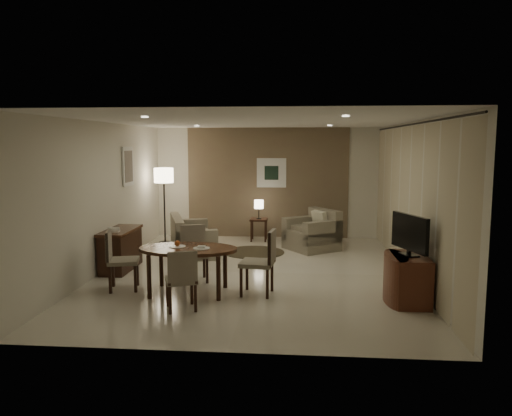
# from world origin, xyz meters

# --- Properties ---
(room_shell) EXTENTS (5.50, 7.00, 2.70)m
(room_shell) POSITION_xyz_m (0.00, 0.40, 1.35)
(room_shell) COLOR beige
(room_shell) RESTS_ON ground
(taupe_accent) EXTENTS (3.96, 0.03, 2.70)m
(taupe_accent) POSITION_xyz_m (0.00, 3.48, 1.35)
(taupe_accent) COLOR brown
(taupe_accent) RESTS_ON wall_back
(curtain_wall) EXTENTS (0.08, 6.70, 2.58)m
(curtain_wall) POSITION_xyz_m (2.68, 0.00, 1.32)
(curtain_wall) COLOR beige
(curtain_wall) RESTS_ON wall_right
(curtain_rod) EXTENTS (0.03, 6.80, 0.03)m
(curtain_rod) POSITION_xyz_m (2.68, 0.00, 2.64)
(curtain_rod) COLOR black
(curtain_rod) RESTS_ON wall_right
(art_back_frame) EXTENTS (0.72, 0.03, 0.72)m
(art_back_frame) POSITION_xyz_m (0.10, 3.46, 1.60)
(art_back_frame) COLOR silver
(art_back_frame) RESTS_ON wall_back
(art_back_canvas) EXTENTS (0.34, 0.01, 0.34)m
(art_back_canvas) POSITION_xyz_m (0.10, 3.44, 1.60)
(art_back_canvas) COLOR black
(art_back_canvas) RESTS_ON wall_back
(art_left_frame) EXTENTS (0.03, 0.60, 0.80)m
(art_left_frame) POSITION_xyz_m (-2.72, 1.20, 1.85)
(art_left_frame) COLOR silver
(art_left_frame) RESTS_ON wall_left
(art_left_canvas) EXTENTS (0.01, 0.46, 0.64)m
(art_left_canvas) POSITION_xyz_m (-2.71, 1.20, 1.85)
(art_left_canvas) COLOR gray
(art_left_canvas) RESTS_ON wall_left
(downlight_nl) EXTENTS (0.10, 0.10, 0.01)m
(downlight_nl) POSITION_xyz_m (-1.40, -1.80, 2.69)
(downlight_nl) COLOR white
(downlight_nl) RESTS_ON ceiling
(downlight_nr) EXTENTS (0.10, 0.10, 0.01)m
(downlight_nr) POSITION_xyz_m (1.40, -1.80, 2.69)
(downlight_nr) COLOR white
(downlight_nr) RESTS_ON ceiling
(downlight_fl) EXTENTS (0.10, 0.10, 0.01)m
(downlight_fl) POSITION_xyz_m (-1.40, 1.80, 2.69)
(downlight_fl) COLOR white
(downlight_fl) RESTS_ON ceiling
(downlight_fr) EXTENTS (0.10, 0.10, 0.01)m
(downlight_fr) POSITION_xyz_m (1.40, 1.80, 2.69)
(downlight_fr) COLOR white
(downlight_fr) RESTS_ON ceiling
(console_desk) EXTENTS (0.48, 1.20, 0.75)m
(console_desk) POSITION_xyz_m (-2.49, 0.00, 0.38)
(console_desk) COLOR #462416
(console_desk) RESTS_ON floor
(telephone) EXTENTS (0.20, 0.14, 0.09)m
(telephone) POSITION_xyz_m (-2.49, -0.30, 0.80)
(telephone) COLOR white
(telephone) RESTS_ON console_desk
(tv_cabinet) EXTENTS (0.48, 0.90, 0.70)m
(tv_cabinet) POSITION_xyz_m (2.40, -1.50, 0.35)
(tv_cabinet) COLOR #5E2D1C
(tv_cabinet) RESTS_ON floor
(flat_tv) EXTENTS (0.36, 0.85, 0.60)m
(flat_tv) POSITION_xyz_m (2.38, -1.50, 1.02)
(flat_tv) COLOR black
(flat_tv) RESTS_ON tv_cabinet
(dining_table) EXTENTS (1.53, 0.95, 0.72)m
(dining_table) POSITION_xyz_m (-0.92, -1.33, 0.36)
(dining_table) COLOR #462416
(dining_table) RESTS_ON floor
(chair_near) EXTENTS (0.54, 0.54, 0.87)m
(chair_near) POSITION_xyz_m (-0.85, -2.10, 0.43)
(chair_near) COLOR gray
(chair_near) RESTS_ON floor
(chair_far) EXTENTS (0.57, 0.57, 0.93)m
(chair_far) POSITION_xyz_m (-0.97, -0.65, 0.47)
(chair_far) COLOR gray
(chair_far) RESTS_ON floor
(chair_left) EXTENTS (0.56, 0.56, 0.96)m
(chair_left) POSITION_xyz_m (-1.99, -1.24, 0.48)
(chair_left) COLOR gray
(chair_left) RESTS_ON floor
(chair_right) EXTENTS (0.54, 0.54, 1.01)m
(chair_right) POSITION_xyz_m (0.14, -1.30, 0.50)
(chair_right) COLOR gray
(chair_right) RESTS_ON floor
(plate_a) EXTENTS (0.26, 0.26, 0.02)m
(plate_a) POSITION_xyz_m (-1.10, -1.28, 0.72)
(plate_a) COLOR white
(plate_a) RESTS_ON dining_table
(plate_b) EXTENTS (0.26, 0.26, 0.02)m
(plate_b) POSITION_xyz_m (-0.70, -1.38, 0.72)
(plate_b) COLOR white
(plate_b) RESTS_ON dining_table
(fruit_apple) EXTENTS (0.09, 0.09, 0.09)m
(fruit_apple) POSITION_xyz_m (-1.10, -1.28, 0.78)
(fruit_apple) COLOR #A74313
(fruit_apple) RESTS_ON plate_a
(napkin) EXTENTS (0.12, 0.08, 0.03)m
(napkin) POSITION_xyz_m (-0.70, -1.38, 0.75)
(napkin) COLOR white
(napkin) RESTS_ON plate_b
(round_rug) EXTENTS (1.30, 1.30, 0.01)m
(round_rug) POSITION_xyz_m (-0.17, 1.66, 0.01)
(round_rug) COLOR #3B3021
(round_rug) RESTS_ON floor
(sofa) EXTENTS (1.84, 1.31, 0.78)m
(sofa) POSITION_xyz_m (-1.46, 1.51, 0.39)
(sofa) COLOR gray
(sofa) RESTS_ON floor
(armchair) EXTENTS (1.33, 1.34, 0.87)m
(armchair) POSITION_xyz_m (1.06, 2.06, 0.44)
(armchair) COLOR gray
(armchair) RESTS_ON floor
(side_table) EXTENTS (0.42, 0.42, 0.53)m
(side_table) POSITION_xyz_m (-0.17, 2.96, 0.27)
(side_table) COLOR black
(side_table) RESTS_ON floor
(table_lamp) EXTENTS (0.22, 0.22, 0.50)m
(table_lamp) POSITION_xyz_m (-0.17, 2.96, 0.78)
(table_lamp) COLOR #FFEAC1
(table_lamp) RESTS_ON side_table
(floor_lamp) EXTENTS (0.44, 0.44, 1.76)m
(floor_lamp) POSITION_xyz_m (-2.33, 2.48, 0.88)
(floor_lamp) COLOR #FFE5B7
(floor_lamp) RESTS_ON floor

